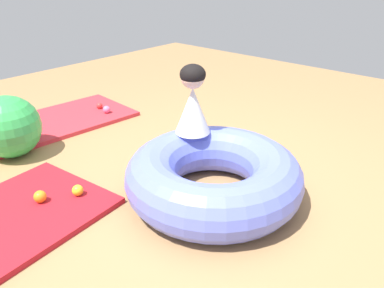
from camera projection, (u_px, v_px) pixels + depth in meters
name	position (u px, v px, depth m)	size (l,w,h in m)	color
ground_plane	(196.00, 192.00, 2.80)	(8.00, 8.00, 0.00)	#9E7549
gym_mat_center_rear	(54.00, 122.00, 3.95)	(1.59, 0.85, 0.04)	red
inflatable_cushion	(214.00, 176.00, 2.65)	(1.24, 1.24, 0.36)	#6070E5
child_in_white	(193.00, 100.00, 2.79)	(0.37, 0.37, 0.52)	white
play_ball_yellow	(78.00, 190.00, 2.67)	(0.08, 0.08, 0.08)	yellow
play_ball_blue	(27.00, 119.00, 3.86)	(0.10, 0.10, 0.10)	blue
play_ball_teal	(19.00, 125.00, 3.74)	(0.07, 0.07, 0.07)	teal
play_ball_orange	(40.00, 197.00, 2.60)	(0.09, 0.09, 0.09)	orange
play_ball_pink	(107.00, 109.00, 4.12)	(0.08, 0.08, 0.08)	pink
play_ball_red	(99.00, 106.00, 4.24)	(0.07, 0.07, 0.07)	red
exercise_ball_large	(9.00, 127.00, 3.22)	(0.53, 0.53, 0.53)	green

